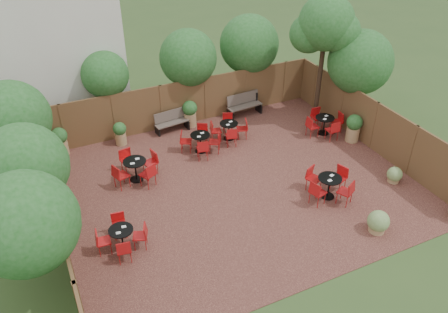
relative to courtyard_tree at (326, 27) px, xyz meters
name	(u,v)px	position (x,y,z in m)	size (l,w,h in m)	color
ground	(236,185)	(-5.39, -2.95, -4.11)	(80.00, 80.00, 0.00)	#354F23
courtyard_paving	(236,185)	(-5.39, -2.95, -4.10)	(12.00, 10.00, 0.02)	#351815
fence_back	(184,103)	(-5.39, 2.05, -3.11)	(12.00, 0.08, 2.00)	brown
fence_left	(56,210)	(-11.39, -2.95, -3.11)	(0.08, 10.00, 2.00)	brown
fence_right	(374,125)	(0.61, -2.95, -3.11)	(0.08, 10.00, 2.00)	brown
neighbour_building	(50,27)	(-9.89, 5.05, -0.11)	(5.00, 4.00, 8.00)	beige
overhang_foliage	(174,93)	(-6.60, -0.35, -1.36)	(15.88, 10.88, 2.65)	#1D541B
courtyard_tree	(326,27)	(0.00, 0.00, 0.00)	(2.50, 2.40, 5.40)	black
park_bench_left	(171,121)	(-6.14, 1.67, -3.63)	(1.49, 0.65, 0.89)	brown
park_bench_right	(244,104)	(-2.70, 1.68, -3.58)	(1.64, 0.65, 0.99)	brown
bistro_tables	(229,159)	(-5.19, -1.99, -3.65)	(10.90, 6.51, 0.93)	black
planters	(191,127)	(-5.67, 0.58, -3.48)	(11.53, 4.63, 1.17)	#9E7B4F
low_shrubs	(403,207)	(-1.24, -6.67, -3.77)	(3.27, 2.98, 0.73)	#9E7B4F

